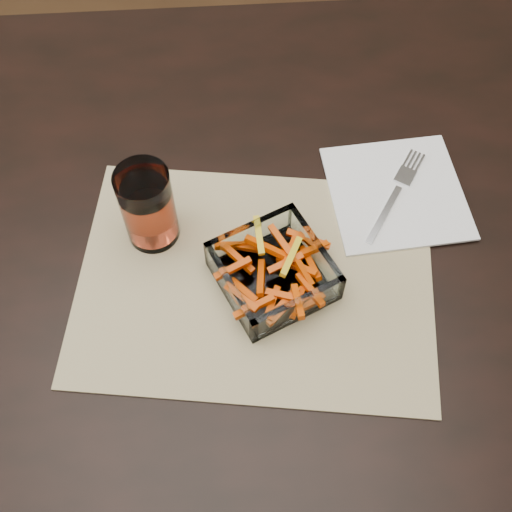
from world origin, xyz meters
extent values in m
plane|color=#331E0F|center=(0.00, 0.00, 0.00)|extent=(4.50, 4.50, 0.00)
cube|color=black|center=(0.00, 0.00, 0.73)|extent=(1.60, 0.90, 0.03)
cylinder|color=black|center=(0.72, 0.37, 0.36)|extent=(0.06, 0.06, 0.72)
cube|color=tan|center=(0.13, -0.08, 0.75)|extent=(0.49, 0.39, 0.00)
cube|color=white|center=(0.15, -0.09, 0.76)|extent=(0.17, 0.17, 0.01)
cube|color=white|center=(0.12, -0.03, 0.78)|extent=(0.12, 0.06, 0.05)
cube|color=white|center=(0.17, -0.14, 0.78)|extent=(0.12, 0.06, 0.05)
cube|color=white|center=(0.09, -0.11, 0.78)|extent=(0.06, 0.12, 0.05)
cube|color=white|center=(0.20, -0.06, 0.78)|extent=(0.06, 0.12, 0.05)
cylinder|color=white|center=(0.00, 0.00, 0.81)|extent=(0.07, 0.07, 0.12)
cylinder|color=#A52E17|center=(0.00, 0.00, 0.80)|extent=(0.06, 0.06, 0.08)
cube|color=white|center=(0.33, 0.04, 0.76)|extent=(0.19, 0.19, 0.00)
cube|color=silver|center=(0.30, 0.00, 0.76)|extent=(0.06, 0.09, 0.00)
cube|color=silver|center=(0.34, 0.06, 0.76)|extent=(0.04, 0.04, 0.00)
cube|color=silver|center=(0.35, 0.09, 0.76)|extent=(0.02, 0.03, 0.00)
cube|color=silver|center=(0.36, 0.09, 0.76)|extent=(0.02, 0.03, 0.00)
cube|color=silver|center=(0.36, 0.09, 0.76)|extent=(0.02, 0.03, 0.00)
cube|color=silver|center=(0.37, 0.08, 0.76)|extent=(0.02, 0.03, 0.00)
camera|label=1|loc=(0.10, -0.47, 1.47)|focal=45.00mm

